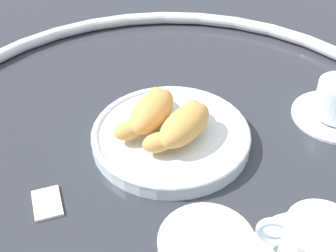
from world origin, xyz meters
TOP-DOWN VIEW (x-y plane):
  - ground_plane at (0.00, 0.00)m, footprint 2.20×2.20m
  - table_chrome_rim at (0.00, 0.00)m, footprint 0.80×0.80m
  - pastry_plate at (-0.00, 0.00)m, footprint 0.23×0.23m
  - croissant_large at (-0.01, -0.02)m, footprint 0.12×0.10m
  - croissant_small at (0.01, 0.03)m, footprint 0.13×0.09m
  - coffee_cup_near at (-0.17, -0.18)m, footprint 0.14×0.14m
  - sugar_packet at (-0.14, 0.13)m, footprint 0.06×0.05m

SIDE VIEW (x-z plane):
  - ground_plane at x=0.00m, z-range 0.00..0.00m
  - sugar_packet at x=-0.14m, z-range 0.00..0.01m
  - table_chrome_rim at x=0.00m, z-range 0.00..0.02m
  - pastry_plate at x=0.00m, z-range 0.00..0.02m
  - coffee_cup_near at x=-0.17m, z-range 0.00..0.06m
  - croissant_large at x=-0.01m, z-range 0.02..0.06m
  - croissant_small at x=0.01m, z-range 0.02..0.06m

